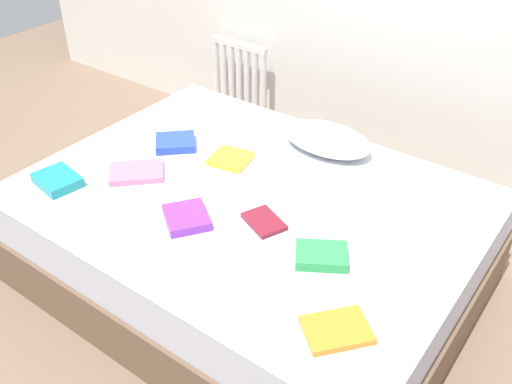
{
  "coord_description": "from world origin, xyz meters",
  "views": [
    {
      "loc": [
        1.26,
        -1.66,
        1.95
      ],
      "look_at": [
        0.0,
        0.05,
        0.48
      ],
      "focal_mm": 40.13,
      "sensor_mm": 36.0,
      "label": 1
    }
  ],
  "objects_px": {
    "bed": "(250,238)",
    "textbook_blue": "(175,143)",
    "textbook_yellow": "(231,159)",
    "textbook_white": "(408,242)",
    "textbook_orange": "(337,330)",
    "radiator": "(239,78)",
    "textbook_teal": "(57,180)",
    "textbook_maroon": "(264,222)",
    "textbook_purple": "(187,217)",
    "textbook_green": "(321,256)",
    "pillow": "(327,139)",
    "textbook_pink": "(136,172)"
  },
  "relations": [
    {
      "from": "bed",
      "to": "textbook_orange",
      "type": "bearing_deg",
      "value": -33.45
    },
    {
      "from": "textbook_orange",
      "to": "textbook_teal",
      "type": "bearing_deg",
      "value": 129.15
    },
    {
      "from": "textbook_purple",
      "to": "textbook_green",
      "type": "xyz_separation_m",
      "value": [
        0.57,
        0.12,
        0.0
      ]
    },
    {
      "from": "textbook_purple",
      "to": "textbook_teal",
      "type": "relative_size",
      "value": 0.94
    },
    {
      "from": "radiator",
      "to": "textbook_blue",
      "type": "height_order",
      "value": "radiator"
    },
    {
      "from": "radiator",
      "to": "textbook_green",
      "type": "height_order",
      "value": "radiator"
    },
    {
      "from": "radiator",
      "to": "textbook_teal",
      "type": "distance_m",
      "value": 1.68
    },
    {
      "from": "textbook_purple",
      "to": "textbook_green",
      "type": "relative_size",
      "value": 0.99
    },
    {
      "from": "bed",
      "to": "radiator",
      "type": "height_order",
      "value": "radiator"
    },
    {
      "from": "radiator",
      "to": "textbook_pink",
      "type": "distance_m",
      "value": 1.48
    },
    {
      "from": "radiator",
      "to": "textbook_pink",
      "type": "bearing_deg",
      "value": -71.16
    },
    {
      "from": "radiator",
      "to": "textbook_blue",
      "type": "distance_m",
      "value": 1.18
    },
    {
      "from": "textbook_blue",
      "to": "bed",
      "type": "bearing_deg",
      "value": -55.33
    },
    {
      "from": "bed",
      "to": "pillow",
      "type": "bearing_deg",
      "value": 81.72
    },
    {
      "from": "pillow",
      "to": "textbook_blue",
      "type": "distance_m",
      "value": 0.76
    },
    {
      "from": "bed",
      "to": "pillow",
      "type": "xyz_separation_m",
      "value": [
        0.08,
        0.54,
        0.31
      ]
    },
    {
      "from": "bed",
      "to": "textbook_blue",
      "type": "height_order",
      "value": "textbook_blue"
    },
    {
      "from": "bed",
      "to": "textbook_white",
      "type": "distance_m",
      "value": 0.77
    },
    {
      "from": "bed",
      "to": "textbook_orange",
      "type": "distance_m",
      "value": 0.89
    },
    {
      "from": "textbook_purple",
      "to": "textbook_white",
      "type": "xyz_separation_m",
      "value": [
        0.81,
        0.4,
        -0.0
      ]
    },
    {
      "from": "textbook_teal",
      "to": "textbook_blue",
      "type": "bearing_deg",
      "value": 81.18
    },
    {
      "from": "textbook_orange",
      "to": "textbook_blue",
      "type": "xyz_separation_m",
      "value": [
        -1.26,
        0.58,
        0.01
      ]
    },
    {
      "from": "textbook_green",
      "to": "textbook_maroon",
      "type": "bearing_deg",
      "value": 138.49
    },
    {
      "from": "textbook_white",
      "to": "textbook_teal",
      "type": "height_order",
      "value": "textbook_teal"
    },
    {
      "from": "textbook_teal",
      "to": "textbook_pink",
      "type": "bearing_deg",
      "value": 59.27
    },
    {
      "from": "pillow",
      "to": "textbook_white",
      "type": "bearing_deg",
      "value": -35.51
    },
    {
      "from": "textbook_white",
      "to": "textbook_yellow",
      "type": "relative_size",
      "value": 1.14
    },
    {
      "from": "bed",
      "to": "textbook_green",
      "type": "height_order",
      "value": "textbook_green"
    },
    {
      "from": "bed",
      "to": "textbook_pink",
      "type": "height_order",
      "value": "textbook_pink"
    },
    {
      "from": "textbook_maroon",
      "to": "textbook_orange",
      "type": "bearing_deg",
      "value": -8.85
    },
    {
      "from": "textbook_orange",
      "to": "textbook_maroon",
      "type": "distance_m",
      "value": 0.63
    },
    {
      "from": "textbook_purple",
      "to": "textbook_white",
      "type": "height_order",
      "value": "same"
    },
    {
      "from": "textbook_pink",
      "to": "textbook_green",
      "type": "distance_m",
      "value": 1.0
    },
    {
      "from": "textbook_purple",
      "to": "textbook_maroon",
      "type": "relative_size",
      "value": 1.09
    },
    {
      "from": "textbook_pink",
      "to": "textbook_teal",
      "type": "distance_m",
      "value": 0.35
    },
    {
      "from": "radiator",
      "to": "textbook_maroon",
      "type": "height_order",
      "value": "radiator"
    },
    {
      "from": "bed",
      "to": "textbook_blue",
      "type": "distance_m",
      "value": 0.63
    },
    {
      "from": "textbook_maroon",
      "to": "textbook_yellow",
      "type": "distance_m",
      "value": 0.51
    },
    {
      "from": "textbook_orange",
      "to": "textbook_teal",
      "type": "xyz_separation_m",
      "value": [
        -1.46,
        0.01,
        0.01
      ]
    },
    {
      "from": "radiator",
      "to": "textbook_white",
      "type": "xyz_separation_m",
      "value": [
        1.71,
        -1.12,
        0.14
      ]
    },
    {
      "from": "pillow",
      "to": "textbook_green",
      "type": "distance_m",
      "value": 0.84
    },
    {
      "from": "bed",
      "to": "textbook_pink",
      "type": "relative_size",
      "value": 8.21
    },
    {
      "from": "textbook_orange",
      "to": "textbook_blue",
      "type": "relative_size",
      "value": 1.12
    },
    {
      "from": "textbook_pink",
      "to": "textbook_teal",
      "type": "relative_size",
      "value": 1.18
    },
    {
      "from": "textbook_yellow",
      "to": "bed",
      "type": "bearing_deg",
      "value": -45.64
    },
    {
      "from": "textbook_green",
      "to": "textbook_maroon",
      "type": "xyz_separation_m",
      "value": [
        -0.31,
        0.05,
        -0.01
      ]
    },
    {
      "from": "bed",
      "to": "textbook_teal",
      "type": "bearing_deg",
      "value": -148.44
    },
    {
      "from": "bed",
      "to": "textbook_orange",
      "type": "relative_size",
      "value": 9.26
    },
    {
      "from": "textbook_teal",
      "to": "textbook_green",
      "type": "bearing_deg",
      "value": 22.11
    },
    {
      "from": "textbook_pink",
      "to": "textbook_yellow",
      "type": "height_order",
      "value": "same"
    }
  ]
}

